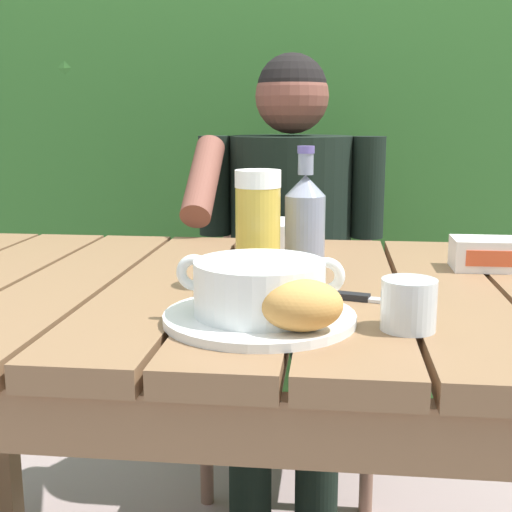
% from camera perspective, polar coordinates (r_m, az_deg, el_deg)
% --- Properties ---
extents(dining_table, '(1.42, 0.84, 0.77)m').
position_cam_1_polar(dining_table, '(1.18, -0.11, -6.70)').
color(dining_table, brown).
rests_on(dining_table, ground_plane).
extents(hedge_backdrop, '(3.56, 0.91, 2.38)m').
position_cam_1_polar(hedge_backdrop, '(2.70, 0.46, 10.69)').
color(hedge_backdrop, '#38722F').
rests_on(hedge_backdrop, ground_plane).
extents(chair_near_diner, '(0.47, 0.46, 0.98)m').
position_cam_1_polar(chair_near_diner, '(2.05, 3.09, -4.44)').
color(chair_near_diner, brown).
rests_on(chair_near_diner, ground_plane).
extents(person_eating, '(0.48, 0.47, 1.20)m').
position_cam_1_polar(person_eating, '(1.80, 2.69, 0.80)').
color(person_eating, black).
rests_on(person_eating, ground_plane).
extents(serving_plate, '(0.26, 0.26, 0.01)m').
position_cam_1_polar(serving_plate, '(0.93, 0.30, -5.11)').
color(serving_plate, white).
rests_on(serving_plate, dining_table).
extents(soup_bowl, '(0.23, 0.18, 0.08)m').
position_cam_1_polar(soup_bowl, '(0.92, 0.30, -2.50)').
color(soup_bowl, white).
rests_on(soup_bowl, serving_plate).
extents(bread_roll, '(0.11, 0.09, 0.06)m').
position_cam_1_polar(bread_roll, '(0.85, 3.81, -4.09)').
color(bread_roll, '#CA8E45').
rests_on(bread_roll, serving_plate).
extents(beer_glass, '(0.07, 0.07, 0.19)m').
position_cam_1_polar(beer_glass, '(1.10, 0.16, 2.24)').
color(beer_glass, gold).
rests_on(beer_glass, dining_table).
extents(beer_bottle, '(0.07, 0.07, 0.22)m').
position_cam_1_polar(beer_bottle, '(1.15, 4.07, 2.52)').
color(beer_bottle, gray).
rests_on(beer_bottle, dining_table).
extents(water_glass_small, '(0.07, 0.07, 0.07)m').
position_cam_1_polar(water_glass_small, '(0.91, 12.54, -3.96)').
color(water_glass_small, silver).
rests_on(water_glass_small, dining_table).
extents(butter_tub, '(0.11, 0.09, 0.06)m').
position_cam_1_polar(butter_tub, '(1.31, 18.39, 0.17)').
color(butter_tub, white).
rests_on(butter_tub, dining_table).
extents(table_knife, '(0.14, 0.06, 0.01)m').
position_cam_1_polar(table_knife, '(1.05, 9.24, -3.50)').
color(table_knife, silver).
rests_on(table_knife, dining_table).
extents(diner_bowl, '(0.14, 0.14, 0.06)m').
position_cam_1_polar(diner_bowl, '(1.45, 1.95, 1.81)').
color(diner_bowl, white).
rests_on(diner_bowl, dining_table).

